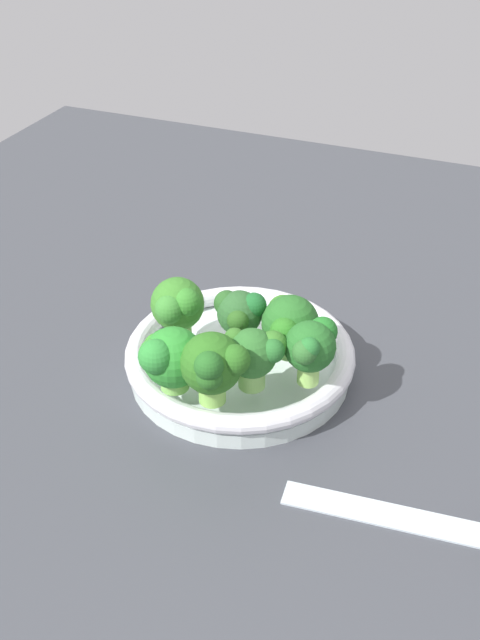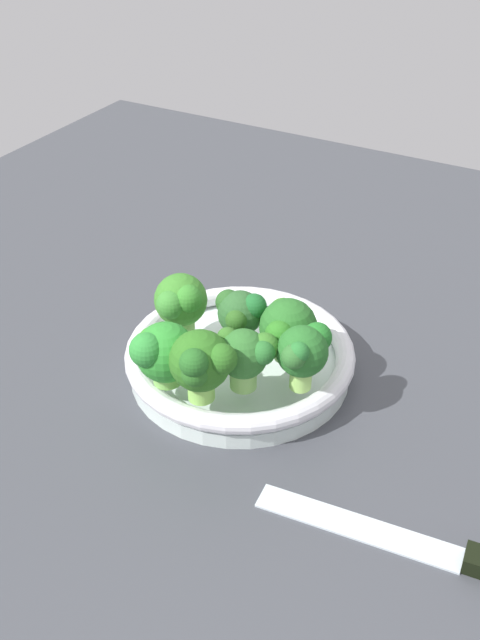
{
  "view_description": "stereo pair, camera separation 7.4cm",
  "coord_description": "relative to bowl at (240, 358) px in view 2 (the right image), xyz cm",
  "views": [
    {
      "loc": [
        20.11,
        -54.88,
        48.78
      ],
      "look_at": [
        -2.58,
        1.3,
        6.62
      ],
      "focal_mm": 42.03,
      "sensor_mm": 36.0,
      "label": 1
    },
    {
      "loc": [
        26.77,
        -51.71,
        48.78
      ],
      "look_at": [
        -2.58,
        1.3,
        6.62
      ],
      "focal_mm": 42.03,
      "sensor_mm": 36.0,
      "label": 2
    }
  ],
  "objects": [
    {
      "name": "broccoli_floret_5",
      "position": [
        1.14,
        -9.11,
        6.07
      ],
      "size": [
        6.47,
        6.23,
        7.1
      ],
      "color": "#8DD058",
      "rests_on": "bowl"
    },
    {
      "name": "broccoli_floret_4",
      "position": [
        -0.21,
        0.41,
        5.37
      ],
      "size": [
        5.44,
        4.76,
        5.88
      ],
      "color": "#85C365",
      "rests_on": "bowl"
    },
    {
      "name": "broccoli_floret_0",
      "position": [
        -6.37,
        -0.87,
        5.43
      ],
      "size": [
        5.55,
        6.08,
        6.35
      ],
      "color": "#7CB354",
      "rests_on": "bowl"
    },
    {
      "name": "broccoli_floret_3",
      "position": [
        8.25,
        -3.09,
        5.93
      ],
      "size": [
        4.82,
        5.97,
        6.56
      ],
      "color": "#A1D967",
      "rests_on": "bowl"
    },
    {
      "name": "bowl",
      "position": [
        0.0,
        0.0,
        0.0
      ],
      "size": [
        23.43,
        23.43,
        3.62
      ],
      "color": "silver",
      "rests_on": "ground_plane"
    },
    {
      "name": "knife",
      "position": [
        26.62,
        -12.22,
        -1.29
      ],
      "size": [
        26.71,
        4.91,
        1.5
      ],
      "color": "silver",
      "rests_on": "ground_plane"
    },
    {
      "name": "broccoli_floret_6",
      "position": [
        3.69,
        -5.41,
        5.51
      ],
      "size": [
        5.88,
        4.74,
        6.13
      ],
      "color": "#88C262",
      "rests_on": "bowl"
    },
    {
      "name": "broccoli_floret_2",
      "position": [
        -3.46,
        -8.73,
        5.37
      ],
      "size": [
        5.98,
        6.33,
        6.31
      ],
      "color": "#7BC055",
      "rests_on": "bowl"
    },
    {
      "name": "ground_plane",
      "position": [
        2.58,
        -1.3,
        -3.1
      ],
      "size": [
        130.0,
        130.0,
        2.5
      ],
      "primitive_type": "cube",
      "color": "#3E4047"
    },
    {
      "name": "broccoli_floret_1",
      "position": [
        4.95,
        0.34,
        5.37
      ],
      "size": [
        5.63,
        6.81,
        6.45
      ],
      "color": "#96D675",
      "rests_on": "bowl"
    }
  ]
}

